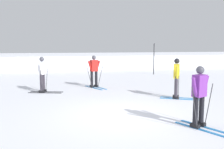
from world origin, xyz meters
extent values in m
plane|color=white|center=(0.00, 0.00, 0.00)|extent=(120.00, 120.00, 0.00)
cube|color=white|center=(0.00, 19.36, 0.63)|extent=(80.00, 9.85, 1.26)
cube|color=#237AC6|center=(-0.06, 5.37, 0.01)|extent=(0.75, 1.49, 0.02)
cube|color=#237AC6|center=(-0.31, 5.25, 0.01)|extent=(0.75, 1.49, 0.02)
cube|color=black|center=(-0.12, 5.50, 0.07)|extent=(0.22, 0.29, 0.10)
cube|color=black|center=(-0.37, 5.39, 0.07)|extent=(0.22, 0.29, 0.10)
cylinder|color=black|center=(-0.12, 5.50, 0.55)|extent=(0.14, 0.14, 0.85)
cylinder|color=black|center=(-0.37, 5.39, 0.55)|extent=(0.14, 0.14, 0.85)
cube|color=red|center=(-0.25, 5.45, 1.17)|extent=(0.45, 0.38, 0.60)
cylinder|color=red|center=(-0.01, 5.53, 1.16)|extent=(0.27, 0.19, 0.55)
cylinder|color=red|center=(-0.46, 5.32, 1.16)|extent=(0.27, 0.19, 0.55)
sphere|color=#4C4C56|center=(-0.25, 5.45, 1.60)|extent=(0.22, 0.22, 0.22)
cylinder|color=#38383D|center=(0.10, 5.49, 0.56)|extent=(0.32, 0.17, 1.12)
cylinder|color=#38383D|center=(-0.50, 5.22, 0.56)|extent=(0.32, 0.17, 1.12)
cube|color=black|center=(-2.67, 4.60, 0.01)|extent=(1.56, 0.53, 0.02)
cube|color=black|center=(-2.75, 4.33, 0.01)|extent=(1.56, 0.53, 0.02)
cube|color=black|center=(-2.82, 4.65, 0.07)|extent=(0.28, 0.19, 0.10)
cube|color=black|center=(-2.90, 4.38, 0.07)|extent=(0.28, 0.19, 0.10)
cylinder|color=#38333D|center=(-2.82, 4.65, 0.55)|extent=(0.14, 0.14, 0.85)
cylinder|color=#38333D|center=(-2.90, 4.38, 0.55)|extent=(0.14, 0.14, 0.85)
cube|color=white|center=(-2.86, 4.51, 1.17)|extent=(0.34, 0.43, 0.60)
cylinder|color=white|center=(-2.77, 4.75, 1.16)|extent=(0.16, 0.27, 0.55)
cylinder|color=white|center=(-2.91, 4.27, 1.16)|extent=(0.16, 0.27, 0.55)
sphere|color=#4C4C56|center=(-2.86, 4.51, 1.60)|extent=(0.22, 0.22, 0.22)
cylinder|color=#38383D|center=(-2.67, 4.78, 0.56)|extent=(0.13, 0.37, 1.12)
cylinder|color=#38383D|center=(-2.85, 4.18, 0.56)|extent=(0.13, 0.37, 1.12)
cube|color=#237AC6|center=(2.99, 2.01, 0.01)|extent=(1.47, 0.80, 0.02)
cube|color=#237AC6|center=(2.86, 1.76, 0.01)|extent=(1.47, 0.80, 0.02)
cube|color=black|center=(2.85, 2.08, 0.07)|extent=(0.29, 0.22, 0.10)
cube|color=black|center=(2.73, 1.83, 0.07)|extent=(0.29, 0.22, 0.10)
cylinder|color=#38333D|center=(2.85, 2.08, 0.55)|extent=(0.14, 0.14, 0.85)
cylinder|color=#38333D|center=(2.73, 1.83, 0.55)|extent=(0.14, 0.14, 0.85)
cube|color=yellow|center=(2.79, 1.95, 1.17)|extent=(0.39, 0.45, 0.60)
cylinder|color=yellow|center=(2.92, 2.17, 1.16)|extent=(0.20, 0.27, 0.55)
cylinder|color=yellow|center=(2.69, 1.72, 1.16)|extent=(0.20, 0.27, 0.55)
sphere|color=black|center=(2.79, 1.95, 1.60)|extent=(0.22, 0.22, 0.22)
cylinder|color=#38383D|center=(3.04, 2.23, 0.52)|extent=(0.14, 0.25, 1.04)
cylinder|color=#38383D|center=(2.71, 1.58, 0.52)|extent=(0.14, 0.25, 1.04)
cube|color=#237AC6|center=(1.89, -1.72, 0.01)|extent=(0.77, 1.48, 0.02)
cube|color=#237AC6|center=(1.63, -1.84, 0.01)|extent=(0.77, 1.48, 0.02)
cube|color=black|center=(1.82, -1.59, 0.07)|extent=(0.22, 0.29, 0.10)
cube|color=black|center=(1.57, -1.71, 0.07)|extent=(0.22, 0.29, 0.10)
cylinder|color=black|center=(1.82, -1.59, 0.55)|extent=(0.14, 0.14, 0.85)
cylinder|color=black|center=(1.57, -1.71, 0.55)|extent=(0.14, 0.14, 0.85)
cube|color=purple|center=(1.69, -1.65, 1.17)|extent=(0.45, 0.38, 0.60)
cylinder|color=purple|center=(1.93, -1.56, 1.16)|extent=(0.27, 0.19, 0.55)
cylinder|color=purple|center=(1.48, -1.77, 1.16)|extent=(0.27, 0.19, 0.55)
sphere|color=#4C4C56|center=(1.69, -1.65, 1.60)|extent=(0.22, 0.22, 0.22)
cylinder|color=#38383D|center=(2.03, -1.59, 0.60)|extent=(0.32, 0.17, 1.20)
cylinder|color=#38383D|center=(1.44, -1.88, 0.60)|extent=(0.32, 0.17, 1.20)
cylinder|color=black|center=(5.07, 10.41, 1.19)|extent=(0.06, 0.06, 2.38)
camera|label=1|loc=(-2.02, -7.75, 2.28)|focal=40.15mm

